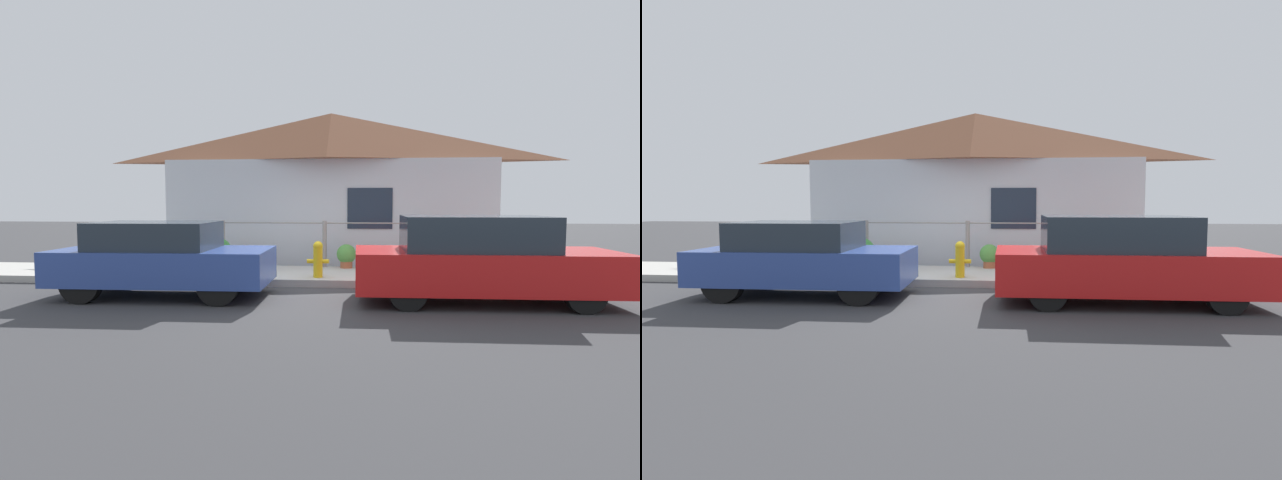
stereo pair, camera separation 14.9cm
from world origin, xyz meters
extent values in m
plane|color=#38383A|center=(0.00, 0.00, 0.00)|extent=(60.00, 60.00, 0.00)
cube|color=#B2AFA8|center=(0.00, 1.05, 0.07)|extent=(24.00, 2.11, 0.15)
cube|color=silver|center=(0.00, 2.92, 1.36)|extent=(8.30, 0.12, 2.71)
cube|color=#1E2838|center=(1.04, 2.85, 1.49)|extent=(1.10, 0.04, 1.00)
pyramid|color=#A36647|center=(0.00, 3.96, 3.35)|extent=(8.70, 2.20, 1.28)
cylinder|color=gray|center=(-2.40, 1.96, 0.68)|extent=(0.10, 0.10, 1.07)
cylinder|color=gray|center=(0.00, 1.96, 0.68)|extent=(0.10, 0.10, 1.07)
cylinder|color=gray|center=(2.40, 1.96, 0.68)|extent=(0.10, 0.10, 1.07)
cylinder|color=gray|center=(0.00, 1.96, 1.17)|extent=(4.80, 0.03, 0.03)
cube|color=#2D4793|center=(-2.52, -1.14, 0.55)|extent=(3.70, 1.69, 0.58)
cube|color=#232D38|center=(-2.67, -1.14, 1.07)|extent=(2.04, 1.46, 0.47)
cylinder|color=black|center=(-1.40, -0.43, 0.34)|extent=(0.68, 0.21, 0.67)
cylinder|color=black|center=(-1.37, -1.81, 0.34)|extent=(0.68, 0.21, 0.67)
cylinder|color=black|center=(-3.67, -0.48, 0.34)|extent=(0.68, 0.21, 0.67)
cylinder|color=black|center=(-3.64, -1.85, 0.34)|extent=(0.68, 0.21, 0.67)
cube|color=red|center=(2.89, -1.14, 0.54)|extent=(4.21, 1.77, 0.64)
cube|color=#232D38|center=(2.72, -1.15, 1.14)|extent=(2.33, 1.53, 0.56)
cylinder|color=black|center=(4.17, -0.39, 0.29)|extent=(0.59, 0.21, 0.58)
cylinder|color=black|center=(4.20, -1.84, 0.29)|extent=(0.59, 0.21, 0.58)
cylinder|color=black|center=(1.58, -0.44, 0.29)|extent=(0.59, 0.21, 0.58)
cylinder|color=black|center=(1.61, -1.89, 0.29)|extent=(0.59, 0.21, 0.58)
cylinder|color=yellow|center=(0.01, 0.37, 0.44)|extent=(0.19, 0.19, 0.59)
sphere|color=yellow|center=(0.01, 0.37, 0.77)|extent=(0.20, 0.20, 0.20)
cylinder|color=yellow|center=(-0.13, 0.37, 0.47)|extent=(0.17, 0.08, 0.08)
cylinder|color=yellow|center=(0.14, 0.37, 0.47)|extent=(0.17, 0.08, 0.08)
cylinder|color=#9E5638|center=(0.51, 1.85, 0.22)|extent=(0.28, 0.28, 0.15)
sphere|color=#4C8E3D|center=(0.51, 1.85, 0.46)|extent=(0.45, 0.45, 0.45)
cylinder|color=slate|center=(-2.31, 1.31, 0.24)|extent=(0.25, 0.25, 0.20)
sphere|color=#387F38|center=(-2.31, 1.31, 0.56)|extent=(0.58, 0.58, 0.58)
camera|label=1|loc=(1.00, -9.45, 1.65)|focal=28.00mm
camera|label=2|loc=(1.14, -9.44, 1.65)|focal=28.00mm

